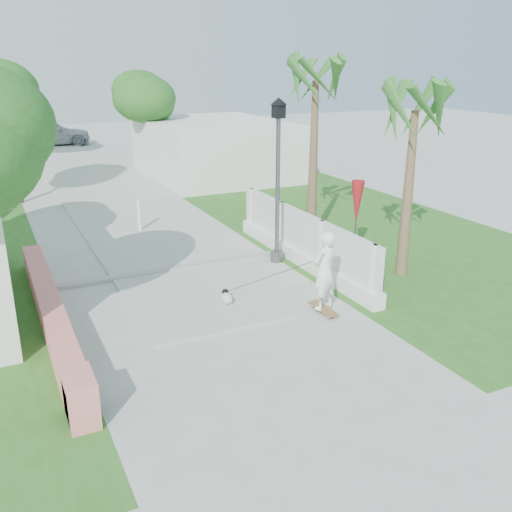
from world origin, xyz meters
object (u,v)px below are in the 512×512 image
patio_umbrella (357,203)px  bollard (139,214)px  skateboarder (278,276)px  dog (227,297)px  street_lamp (278,176)px  parked_car (50,133)px

patio_umbrella → bollard: bearing=129.9°
patio_umbrella → skateboarder: patio_umbrella is taller
patio_umbrella → dog: bearing=-164.8°
street_lamp → patio_umbrella: 2.27m
skateboarder → parked_car: skateboarder is taller
street_lamp → bollard: bearing=121.0°
skateboarder → patio_umbrella: bearing=-169.9°
street_lamp → skateboarder: street_lamp is taller
patio_umbrella → skateboarder: 3.98m
bollard → dog: (0.26, -6.68, -0.39)m
bollard → parked_car: parked_car is taller
bollard → skateboarder: size_ratio=0.50×
street_lamp → patio_umbrella: bearing=-27.8°
bollard → patio_umbrella: (4.60, -5.50, 1.10)m
bollard → dog: 6.70m
street_lamp → patio_umbrella: size_ratio=1.93×
bollard → skateboarder: 7.48m
patio_umbrella → parked_car: (-4.76, 27.33, -0.84)m
patio_umbrella → skateboarder: (-3.39, -1.88, -0.89)m
skateboarder → dog: bearing=-55.0°
dog → patio_umbrella: bearing=26.7°
bollard → parked_car: (-0.16, 21.83, 0.27)m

